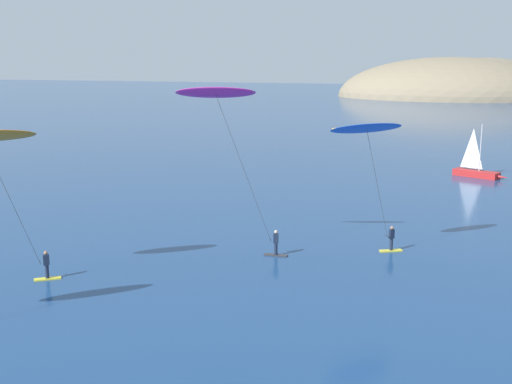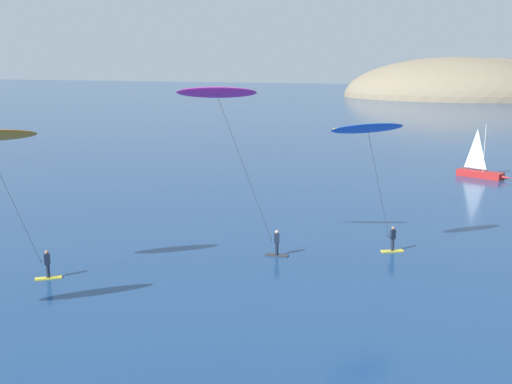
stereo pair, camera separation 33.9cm
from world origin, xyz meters
name	(u,v)px [view 1 (the left image)]	position (x,y,z in m)	size (l,w,h in m)	color
headland_island	(460,97)	(12.72, 211.93, 0.00)	(69.89, 58.37, 25.13)	#7A705B
sailboat_near	(479,171)	(14.05, 64.55, 0.64)	(5.70, 3.62, 5.70)	#B22323
kitesurfer_blue	(369,138)	(6.08, 33.42, 7.65)	(4.84, 4.50, 8.70)	yellow
kitesurfer_magenta	(222,108)	(-2.67, 30.65, 9.51)	(6.92, 2.51, 10.89)	#2D2D33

